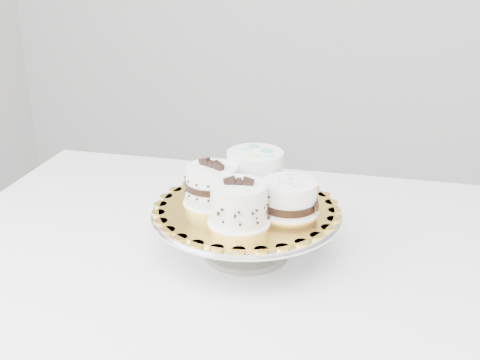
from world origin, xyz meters
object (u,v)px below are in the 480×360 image
(cake_ribbon, at_px, (289,197))
(cake_stand, at_px, (246,223))
(table, at_px, (260,280))
(cake_swirl, at_px, (239,204))
(cake_dots, at_px, (255,171))
(cake_board, at_px, (246,208))
(cake_banded, at_px, (212,186))

(cake_ribbon, bearing_deg, cake_stand, 169.42)
(table, xyz_separation_m, cake_stand, (-0.02, -0.02, 0.13))
(cake_swirl, bearing_deg, table, 67.86)
(cake_dots, distance_m, cake_ribbon, 0.11)
(cake_board, xyz_separation_m, cake_dots, (-0.01, 0.08, 0.04))
(cake_board, xyz_separation_m, cake_swirl, (0.01, -0.06, 0.04))
(cake_banded, bearing_deg, cake_dots, 76.31)
(table, distance_m, cake_banded, 0.22)
(cake_stand, bearing_deg, cake_banded, 179.83)
(cake_board, bearing_deg, table, 44.02)
(cake_stand, relative_size, cake_swirl, 3.03)
(cake_stand, bearing_deg, table, 44.02)
(cake_swirl, bearing_deg, cake_board, 84.00)
(cake_stand, relative_size, cake_board, 1.09)
(cake_banded, bearing_deg, table, 37.00)
(cake_stand, bearing_deg, cake_swirl, -84.37)
(cake_stand, height_order, cake_swirl, cake_swirl)
(cake_ribbon, bearing_deg, cake_board, 169.42)
(table, distance_m, cake_swirl, 0.22)
(cake_board, distance_m, cake_ribbon, 0.08)
(cake_board, bearing_deg, cake_ribbon, 4.79)
(cake_ribbon, bearing_deg, cake_swirl, -150.96)
(cake_ribbon, bearing_deg, cake_dots, 124.66)
(table, height_order, cake_dots, cake_dots)
(cake_board, relative_size, cake_dots, 2.46)
(cake_banded, xyz_separation_m, cake_ribbon, (0.15, 0.01, -0.01))
(table, relative_size, cake_swirl, 11.83)
(table, xyz_separation_m, cake_ribbon, (0.06, -0.02, 0.20))
(cake_board, distance_m, cake_swirl, 0.07)
(cake_stand, distance_m, cake_dots, 0.11)
(cake_banded, relative_size, cake_dots, 0.97)
(cake_dots, relative_size, cake_ribbon, 1.07)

